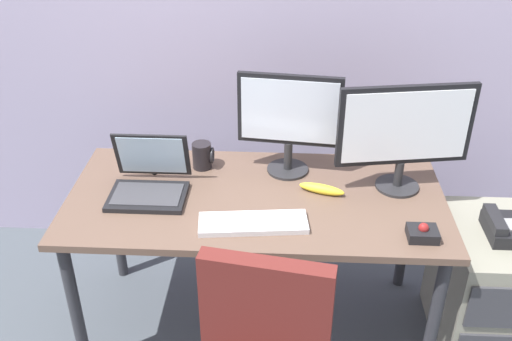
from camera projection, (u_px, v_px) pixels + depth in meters
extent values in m
plane|color=#444A51|center=(256.00, 322.00, 2.73)|extent=(8.00, 8.00, 0.00)
cube|color=brown|center=(256.00, 199.00, 2.37)|extent=(1.54, 0.74, 0.03)
cylinder|color=#2D2D33|center=(75.00, 310.00, 2.32)|extent=(0.05, 0.05, 0.68)
cylinder|color=#2D2D33|center=(433.00, 323.00, 2.26)|extent=(0.05, 0.05, 0.68)
cylinder|color=#2D2D33|center=(116.00, 220.00, 2.85)|extent=(0.05, 0.05, 0.68)
cylinder|color=#2D2D33|center=(406.00, 229.00, 2.79)|extent=(0.05, 0.05, 0.68)
cube|color=gray|center=(490.00, 287.00, 2.50)|extent=(0.42, 0.52, 0.59)
cube|color=black|center=(508.00, 229.00, 2.32)|extent=(0.17, 0.20, 0.06)
cube|color=black|center=(495.00, 220.00, 2.30)|extent=(0.05, 0.18, 0.04)
cube|color=#5B1F1C|center=(265.00, 316.00, 1.75)|extent=(0.40, 0.13, 0.42)
cylinder|color=#262628|center=(397.00, 186.00, 2.42)|extent=(0.18, 0.18, 0.01)
cylinder|color=#262628|center=(399.00, 173.00, 2.39)|extent=(0.04, 0.04, 0.11)
cube|color=black|center=(406.00, 125.00, 2.27)|extent=(0.54, 0.11, 0.33)
cube|color=white|center=(407.00, 127.00, 2.26)|extent=(0.50, 0.09, 0.29)
cylinder|color=#262628|center=(288.00, 169.00, 2.53)|extent=(0.18, 0.18, 0.01)
cylinder|color=#262628|center=(288.00, 156.00, 2.50)|extent=(0.04, 0.04, 0.13)
cube|color=black|center=(290.00, 110.00, 2.39)|extent=(0.43, 0.07, 0.31)
cube|color=silver|center=(289.00, 111.00, 2.38)|extent=(0.40, 0.05, 0.27)
cube|color=silver|center=(253.00, 223.00, 2.18)|extent=(0.42, 0.18, 0.02)
cube|color=white|center=(253.00, 220.00, 2.18)|extent=(0.39, 0.15, 0.01)
cube|color=black|center=(148.00, 197.00, 2.34)|extent=(0.31, 0.22, 0.02)
cube|color=#38383D|center=(147.00, 194.00, 2.33)|extent=(0.27, 0.17, 0.00)
cube|color=black|center=(152.00, 155.00, 2.40)|extent=(0.31, 0.07, 0.21)
cube|color=silver|center=(152.00, 155.00, 2.40)|extent=(0.27, 0.06, 0.19)
cube|color=black|center=(423.00, 234.00, 2.11)|extent=(0.11, 0.09, 0.04)
sphere|color=maroon|center=(424.00, 228.00, 2.10)|extent=(0.04, 0.04, 0.04)
cylinder|color=black|center=(202.00, 156.00, 2.53)|extent=(0.08, 0.08, 0.12)
torus|color=black|center=(212.00, 155.00, 2.53)|extent=(0.01, 0.07, 0.07)
cube|color=black|center=(159.00, 165.00, 2.57)|extent=(0.12, 0.16, 0.01)
ellipsoid|color=yellow|center=(322.00, 189.00, 2.37)|extent=(0.19, 0.10, 0.04)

